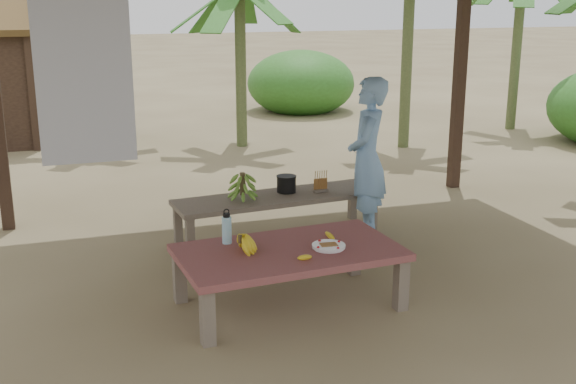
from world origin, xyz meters
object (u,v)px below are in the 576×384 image
object	(u,v)px
work_table	(289,256)
cooking_pot	(286,184)
bench	(278,200)
woman	(367,158)
plate	(329,246)
ripe_banana_bunch	(240,243)
water_flask	(227,229)

from	to	relation	value
work_table	cooking_pot	size ratio (longest dim) A/B	9.12
work_table	bench	xyz separation A→B (m)	(0.45, 1.73, -0.04)
bench	woman	distance (m)	1.04
plate	cooking_pot	bearing A→B (deg)	81.94
ripe_banana_bunch	plate	xyz separation A→B (m)	(0.71, -0.15, -0.06)
bench	plate	distance (m)	1.83
bench	ripe_banana_bunch	bearing A→B (deg)	-122.00
cooking_pot	work_table	bearing A→B (deg)	-107.73
plate	bench	bearing A→B (deg)	85.60
woman	plate	bearing A→B (deg)	-2.15
water_flask	woman	distance (m)	2.14
cooking_pot	woman	size ratio (longest dim) A/B	0.12
ripe_banana_bunch	water_flask	bearing A→B (deg)	101.74
plate	cooking_pot	world-z (taller)	cooking_pot
bench	ripe_banana_bunch	distance (m)	1.88
ripe_banana_bunch	cooking_pot	world-z (taller)	ripe_banana_bunch
water_flask	cooking_pot	distance (m)	1.84
work_table	plate	xyz separation A→B (m)	(0.31, -0.09, 0.08)
work_table	plate	distance (m)	0.34
plate	woman	world-z (taller)	woman
woman	cooking_pot	bearing A→B (deg)	-84.52
water_flask	ripe_banana_bunch	bearing A→B (deg)	-78.26
bench	woman	size ratio (longest dim) A/B	1.32
work_table	ripe_banana_bunch	distance (m)	0.42
ripe_banana_bunch	plate	distance (m)	0.73
water_flask	cooking_pot	xyz separation A→B (m)	(1.03, 1.52, -0.09)
work_table	woman	size ratio (longest dim) A/B	1.10
ripe_banana_bunch	woman	size ratio (longest dim) A/B	0.15
work_table	cooking_pot	bearing A→B (deg)	68.55
water_flask	cooking_pot	bearing A→B (deg)	55.96
ripe_banana_bunch	bench	bearing A→B (deg)	63.03
work_table	water_flask	distance (m)	0.57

